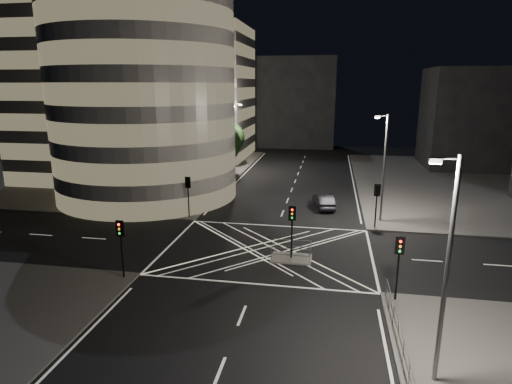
% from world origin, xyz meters
% --- Properties ---
extents(ground, '(120.00, 120.00, 0.00)m').
position_xyz_m(ground, '(0.00, 0.00, 0.00)').
color(ground, black).
rests_on(ground, ground).
extents(sidewalk_far_left, '(42.00, 42.00, 0.15)m').
position_xyz_m(sidewalk_far_left, '(-29.00, 27.00, 0.07)').
color(sidewalk_far_left, '#585552').
rests_on(sidewalk_far_left, ground).
extents(central_island, '(3.00, 2.00, 0.15)m').
position_xyz_m(central_island, '(2.00, -1.50, 0.07)').
color(central_island, slate).
rests_on(central_island, ground).
extents(office_tower_curved, '(30.00, 29.00, 27.20)m').
position_xyz_m(office_tower_curved, '(-20.74, 18.74, 12.65)').
color(office_tower_curved, gray).
rests_on(office_tower_curved, sidewalk_far_left).
extents(office_block_rear, '(24.00, 16.00, 22.00)m').
position_xyz_m(office_block_rear, '(-22.00, 42.00, 11.15)').
color(office_block_rear, gray).
rests_on(office_block_rear, sidewalk_far_left).
extents(building_right_far, '(14.00, 12.00, 15.00)m').
position_xyz_m(building_right_far, '(26.00, 40.00, 7.65)').
color(building_right_far, black).
rests_on(building_right_far, sidewalk_far_right).
extents(building_far_end, '(18.00, 8.00, 18.00)m').
position_xyz_m(building_far_end, '(-4.00, 58.00, 9.00)').
color(building_far_end, black).
rests_on(building_far_end, ground).
extents(tree_a, '(4.40, 4.40, 6.65)m').
position_xyz_m(tree_a, '(-10.50, 9.00, 4.26)').
color(tree_a, black).
rests_on(tree_a, sidewalk_far_left).
extents(tree_b, '(4.94, 4.94, 7.37)m').
position_xyz_m(tree_b, '(-10.50, 15.00, 4.67)').
color(tree_b, black).
rests_on(tree_b, sidewalk_far_left).
extents(tree_c, '(4.38, 4.38, 7.04)m').
position_xyz_m(tree_c, '(-10.50, 21.00, 4.65)').
color(tree_c, black).
rests_on(tree_c, sidewalk_far_left).
extents(tree_d, '(5.15, 5.15, 7.53)m').
position_xyz_m(tree_d, '(-10.50, 27.00, 4.71)').
color(tree_d, black).
rests_on(tree_d, sidewalk_far_left).
extents(tree_e, '(3.76, 3.76, 6.74)m').
position_xyz_m(tree_e, '(-10.50, 33.00, 4.71)').
color(tree_e, black).
rests_on(tree_e, sidewalk_far_left).
extents(traffic_signal_fl, '(0.55, 0.22, 4.00)m').
position_xyz_m(traffic_signal_fl, '(-8.80, 6.80, 2.91)').
color(traffic_signal_fl, black).
rests_on(traffic_signal_fl, sidewalk_far_left).
extents(traffic_signal_nl, '(0.55, 0.22, 4.00)m').
position_xyz_m(traffic_signal_nl, '(-8.80, -6.80, 2.91)').
color(traffic_signal_nl, black).
rests_on(traffic_signal_nl, sidewalk_near_left).
extents(traffic_signal_fr, '(0.55, 0.22, 4.00)m').
position_xyz_m(traffic_signal_fr, '(8.80, 6.80, 2.91)').
color(traffic_signal_fr, black).
rests_on(traffic_signal_fr, sidewalk_far_right).
extents(traffic_signal_nr, '(0.55, 0.22, 4.00)m').
position_xyz_m(traffic_signal_nr, '(8.80, -6.80, 2.91)').
color(traffic_signal_nr, black).
rests_on(traffic_signal_nr, sidewalk_near_right).
extents(traffic_signal_island, '(0.55, 0.22, 4.00)m').
position_xyz_m(traffic_signal_island, '(2.00, -1.50, 2.91)').
color(traffic_signal_island, black).
rests_on(traffic_signal_island, central_island).
extents(street_lamp_left_near, '(1.25, 0.25, 10.00)m').
position_xyz_m(street_lamp_left_near, '(-9.44, 12.00, 5.54)').
color(street_lamp_left_near, slate).
rests_on(street_lamp_left_near, sidewalk_far_left).
extents(street_lamp_left_far, '(1.25, 0.25, 10.00)m').
position_xyz_m(street_lamp_left_far, '(-9.44, 30.00, 5.54)').
color(street_lamp_left_far, slate).
rests_on(street_lamp_left_far, sidewalk_far_left).
extents(street_lamp_right_far, '(1.25, 0.25, 10.00)m').
position_xyz_m(street_lamp_right_far, '(9.44, 9.00, 5.54)').
color(street_lamp_right_far, slate).
rests_on(street_lamp_right_far, sidewalk_far_right).
extents(street_lamp_right_near, '(1.25, 0.25, 10.00)m').
position_xyz_m(street_lamp_right_near, '(9.44, -14.00, 5.54)').
color(street_lamp_right_near, slate).
rests_on(street_lamp_right_near, sidewalk_near_right).
extents(railing_near_right, '(0.06, 11.70, 1.10)m').
position_xyz_m(railing_near_right, '(8.30, -12.15, 0.70)').
color(railing_near_right, slate).
rests_on(railing_near_right, sidewalk_near_right).
extents(railing_island_south, '(2.80, 0.06, 1.10)m').
position_xyz_m(railing_island_south, '(2.00, -2.40, 0.70)').
color(railing_island_south, slate).
rests_on(railing_island_south, central_island).
extents(railing_island_north, '(2.80, 0.06, 1.10)m').
position_xyz_m(railing_island_north, '(2.00, -0.60, 0.70)').
color(railing_island_north, slate).
rests_on(railing_island_north, central_island).
extents(sedan, '(2.60, 4.93, 1.54)m').
position_xyz_m(sedan, '(4.06, 12.66, 0.77)').
color(sedan, black).
rests_on(sedan, ground).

